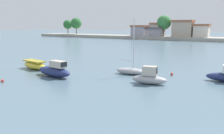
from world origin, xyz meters
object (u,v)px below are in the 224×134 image
at_px(mooring_buoy_0, 172,74).
at_px(mooring_buoy_1, 2,81).
at_px(moored_boat_6, 149,78).
at_px(moored_boat_3, 34,65).
at_px(moored_boat_4, 55,71).
at_px(moored_boat_5, 131,71).

relative_size(mooring_buoy_0, mooring_buoy_1, 1.01).
relative_size(moored_boat_6, mooring_buoy_0, 11.45).
bearing_deg(mooring_buoy_0, moored_boat_6, -97.46).
xyz_separation_m(moored_boat_3, moored_boat_4, (5.25, -1.92, 0.12)).
relative_size(moored_boat_5, moored_boat_6, 1.79).
height_order(moored_boat_4, moored_boat_6, moored_boat_4).
bearing_deg(moored_boat_5, moored_boat_4, -143.83).
relative_size(moored_boat_4, moored_boat_5, 0.81).
xyz_separation_m(moored_boat_6, mooring_buoy_1, (-12.25, -6.63, -0.43)).
bearing_deg(moored_boat_4, moored_boat_6, 20.89).
relative_size(moored_boat_3, moored_boat_5, 0.73).
height_order(moored_boat_4, mooring_buoy_0, moored_boat_4).
xyz_separation_m(mooring_buoy_0, mooring_buoy_1, (-12.88, -11.47, -0.00)).
relative_size(moored_boat_5, mooring_buoy_1, 20.73).
relative_size(moored_boat_3, moored_boat_6, 1.30).
bearing_deg(moored_boat_6, mooring_buoy_1, -161.95).
bearing_deg(moored_boat_6, moored_boat_3, 170.62).
distance_m(moored_boat_3, mooring_buoy_1, 6.97).
bearing_deg(moored_boat_6, moored_boat_4, -177.84).
relative_size(moored_boat_4, mooring_buoy_0, 16.59).
bearing_deg(mooring_buoy_1, moored_boat_3, 113.82).
height_order(moored_boat_5, moored_boat_6, moored_boat_5).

